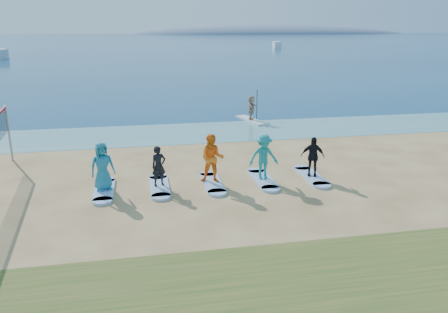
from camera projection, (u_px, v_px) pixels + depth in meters
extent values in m
plane|color=tan|center=(231.00, 204.00, 14.91)|extent=(600.00, 600.00, 0.00)
plane|color=teal|center=(193.00, 133.00, 24.77)|extent=(600.00, 600.00, 0.00)
plane|color=navy|center=(144.00, 41.00, 165.25)|extent=(600.00, 600.00, 0.00)
ellipsoid|color=slate|center=(274.00, 34.00, 314.21)|extent=(220.00, 56.00, 18.00)
cylinder|color=gray|center=(9.00, 134.00, 19.36)|extent=(0.09, 0.09, 2.50)
cube|color=silver|center=(251.00, 120.00, 27.75)|extent=(1.42, 3.08, 0.12)
imported|color=tan|center=(251.00, 108.00, 27.52)|extent=(0.90, 1.45, 1.49)
cube|color=silver|center=(277.00, 48.00, 118.21)|extent=(2.72, 6.00, 1.58)
cube|color=#95BAE6|center=(104.00, 190.00, 16.04)|extent=(0.70, 2.20, 0.09)
imported|color=teal|center=(102.00, 166.00, 15.77)|extent=(1.01, 0.83, 1.77)
cube|color=#95BAE6|center=(160.00, 186.00, 16.40)|extent=(0.70, 2.20, 0.09)
imported|color=black|center=(159.00, 166.00, 16.17)|extent=(0.65, 0.54, 1.52)
cube|color=#95BAE6|center=(212.00, 183.00, 16.77)|extent=(0.70, 2.20, 0.09)
imported|color=orange|center=(212.00, 159.00, 16.49)|extent=(1.06, 0.91, 1.88)
cube|color=#95BAE6|center=(263.00, 180.00, 17.14)|extent=(0.70, 2.20, 0.09)
imported|color=teal|center=(264.00, 157.00, 16.87)|extent=(1.15, 0.66, 1.78)
cube|color=#95BAE6|center=(311.00, 176.00, 17.51)|extent=(0.70, 2.20, 0.09)
imported|color=black|center=(313.00, 156.00, 17.27)|extent=(1.00, 0.70, 1.58)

